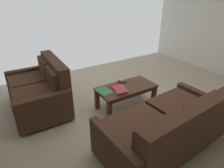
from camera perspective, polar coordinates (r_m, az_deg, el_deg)
name	(u,v)px	position (r m, az deg, el deg)	size (l,w,h in m)	color
ground_plane	(135,112)	(3.45, 7.02, -8.38)	(5.82, 4.85, 0.01)	#B7A88E
sofa_main	(168,127)	(2.64, 16.30, -12.39)	(1.80, 0.98, 0.81)	black
loveseat_near	(41,90)	(3.58, -20.54, -1.70)	(0.89, 1.38, 0.89)	black
coffee_table	(126,90)	(3.42, 4.28, -1.81)	(1.05, 0.52, 0.41)	#4C2819
book_stack	(120,90)	(3.24, 2.34, -1.71)	(0.27, 0.32, 0.04)	#996699
tv_remote	(122,82)	(3.54, 3.03, 0.73)	(0.13, 0.16, 0.02)	black
loose_magazine	(104,91)	(3.23, -2.38, -2.12)	(0.22, 0.29, 0.01)	#337F51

